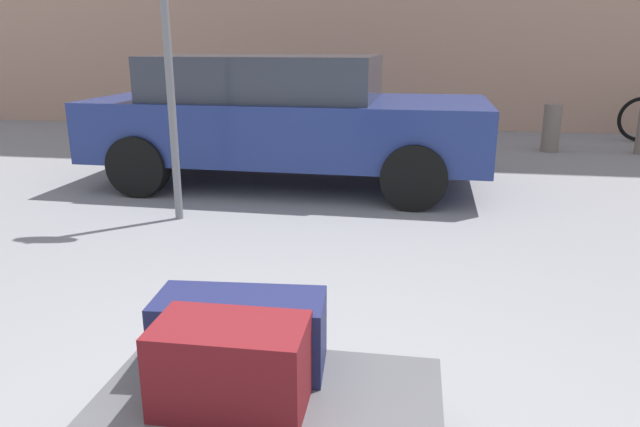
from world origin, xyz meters
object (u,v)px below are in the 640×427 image
Objects in this scene: duffel_bag_maroon_stacked_top at (231,365)px; duffel_bag_navy_center at (240,332)px; no_parking_sign at (167,40)px; bollard_kerb_near at (551,128)px; parked_car at (284,117)px; luggage_cart at (266,420)px.

duffel_bag_maroon_stacked_top is 0.26m from duffel_bag_navy_center.
duffel_bag_navy_center is at bearing 98.97° from duffel_bag_maroon_stacked_top.
duffel_bag_maroon_stacked_top is at bearing -64.48° from no_parking_sign.
duffel_bag_navy_center is at bearing -110.24° from bollard_kerb_near.
bollard_kerb_near is at bearing 65.45° from duffel_bag_navy_center.
duffel_bag_maroon_stacked_top is at bearing -109.29° from bollard_kerb_near.
parked_car is 1.70× the size of no_parking_sign.
parked_car is at bearing 99.74° from duffel_bag_maroon_stacked_top.
no_parking_sign reaches higher than bollard_kerb_near.
luggage_cart is 0.28× the size of parked_car.
duffel_bag_maroon_stacked_top is 3.69m from no_parking_sign.
bollard_kerb_near is (2.60, 7.06, -0.14)m from duffel_bag_navy_center.
luggage_cart is 0.35m from duffel_bag_navy_center.
duffel_bag_navy_center is 4.55m from parked_car.
bollard_kerb_near is (2.56, 7.31, -0.15)m from duffel_bag_maroon_stacked_top.
parked_car is 6.28× the size of bollard_kerb_near.
parked_car reaches higher than duffel_bag_navy_center.
duffel_bag_navy_center is at bearing -79.59° from parked_car.
duffel_bag_maroon_stacked_top is 4.80m from parked_car.
no_parking_sign is at bearing -113.05° from parked_car.
parked_car is (-0.97, 4.69, 0.49)m from luggage_cart.
bollard_kerb_near is at bearing 70.09° from duffel_bag_maroon_stacked_top.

